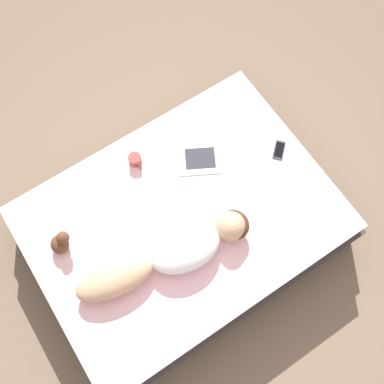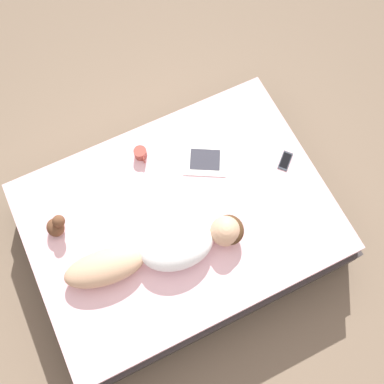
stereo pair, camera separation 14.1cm
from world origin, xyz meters
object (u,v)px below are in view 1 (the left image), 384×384
object	(u,v)px
open_magazine	(199,144)
cell_phone	(279,150)
coffee_mug	(135,160)
person	(173,253)

from	to	relation	value
open_magazine	cell_phone	xyz separation A→B (m)	(0.37, 0.46, 0.00)
cell_phone	coffee_mug	bearing A→B (deg)	-159.83
coffee_mug	person	bearing A→B (deg)	-11.09
person	open_magazine	size ratio (longest dim) A/B	2.08
open_magazine	coffee_mug	world-z (taller)	coffee_mug
open_magazine	coffee_mug	xyz separation A→B (m)	(-0.13, -0.46, 0.03)
coffee_mug	cell_phone	bearing A→B (deg)	61.82
person	coffee_mug	size ratio (longest dim) A/B	9.51
person	cell_phone	world-z (taller)	person
person	open_magazine	distance (m)	0.86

